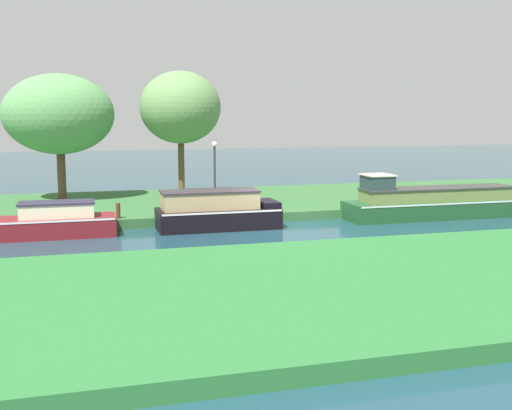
{
  "coord_description": "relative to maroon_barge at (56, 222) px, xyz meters",
  "views": [
    {
      "loc": [
        -7.58,
        -23.48,
        4.61
      ],
      "look_at": [
        -0.59,
        1.2,
        0.9
      ],
      "focal_mm": 43.9,
      "sensor_mm": 36.0,
      "label": 1
    }
  ],
  "objects": [
    {
      "name": "ground_plane",
      "position": [
        8.51,
        -1.2,
        -0.57
      ],
      "size": [
        120.0,
        120.0,
        0.0
      ],
      "primitive_type": "plane",
      "color": "#1C404D"
    },
    {
      "name": "riverbank_far",
      "position": [
        8.51,
        5.8,
        -0.37
      ],
      "size": [
        72.0,
        10.0,
        0.4
      ],
      "primitive_type": "cube",
      "color": "#326333",
      "rests_on": "ground_plane"
    },
    {
      "name": "riverbank_near",
      "position": [
        8.51,
        -10.2,
        -0.37
      ],
      "size": [
        72.0,
        10.0,
        0.4
      ],
      "primitive_type": "cube",
      "color": "#286B32",
      "rests_on": "ground_plane"
    },
    {
      "name": "maroon_barge",
      "position": [
        0.0,
        0.0,
        0.0
      ],
      "size": [
        4.41,
        1.7,
        1.34
      ],
      "color": "maroon",
      "rests_on": "ground_plane"
    },
    {
      "name": "forest_narrowboat",
      "position": [
        17.13,
        0.0,
        0.08
      ],
      "size": [
        10.66,
        2.0,
        2.04
      ],
      "color": "#1D4C26",
      "rests_on": "ground_plane"
    },
    {
      "name": "black_cruiser",
      "position": [
        6.24,
        0.0,
        0.14
      ],
      "size": [
        4.95,
        1.98,
        1.58
      ],
      "color": "black",
      "rests_on": "ground_plane"
    },
    {
      "name": "willow_tree_left",
      "position": [
        0.04,
        7.81,
        4.06
      ],
      "size": [
        5.38,
        4.36,
        6.21
      ],
      "color": "brown",
      "rests_on": "riverbank_far"
    },
    {
      "name": "willow_tree_centre",
      "position": [
        5.96,
        7.14,
        4.39
      ],
      "size": [
        4.09,
        4.15,
        6.4
      ],
      "color": "brown",
      "rests_on": "riverbank_far"
    },
    {
      "name": "lamp_post",
      "position": [
        6.71,
        2.5,
        1.73
      ],
      "size": [
        0.24,
        0.24,
        3.03
      ],
      "color": "#333338",
      "rests_on": "riverbank_far"
    },
    {
      "name": "mooring_post_near",
      "position": [
        2.38,
        1.19,
        0.15
      ],
      "size": [
        0.18,
        0.18,
        0.64
      ],
      "primitive_type": "cylinder",
      "color": "#542F24",
      "rests_on": "riverbank_far"
    }
  ]
}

